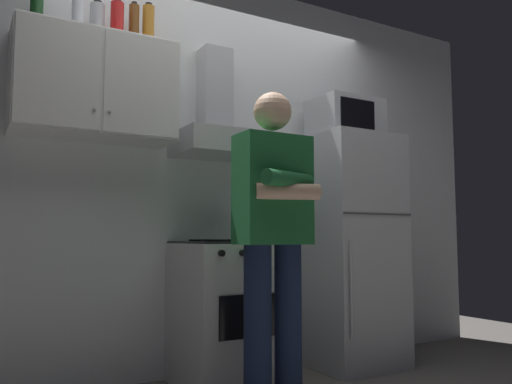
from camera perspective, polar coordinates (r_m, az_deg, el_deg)
The scene contains 12 objects.
back_wall_tiled at distance 3.54m, azimuth -4.81°, elevation 2.47°, with size 4.80×0.10×2.70m, color white.
upper_cabinet at distance 3.15m, azimuth -17.40°, elevation 11.10°, with size 0.90×0.37×0.60m.
stove_oven at distance 3.21m, azimuth -3.06°, elevation -13.19°, with size 0.60×0.62×0.87m.
range_hood at distance 3.36m, azimuth -3.94°, elevation 7.15°, with size 0.60×0.44×0.75m.
refrigerator at distance 3.70m, azimuth 10.31°, elevation -6.32°, with size 0.60×0.62×1.60m.
microwave at distance 3.81m, azimuth 9.90°, elevation 7.95°, with size 0.48×0.37×0.28m.
person_standing at distance 2.62m, azimuth 1.96°, elevation -4.74°, with size 0.38×0.33×1.64m.
bottle_beer_brown at distance 3.35m, azimuth -13.42°, elevation 17.68°, with size 0.06×0.06×0.26m.
bottle_vodka_clear at distance 3.26m, azimuth -19.17°, elevation 19.21°, with size 0.07×0.07×0.33m.
bottle_soda_red at distance 3.30m, azimuth -15.18°, elevation 17.91°, with size 0.08×0.08×0.24m.
bottle_canister_steel at distance 3.28m, azimuth -17.23°, elevation 17.80°, with size 0.08×0.08×0.21m.
bottle_liquor_amber at distance 3.38m, azimuth -11.88°, elevation 17.60°, with size 0.07×0.07×0.28m.
Camera 1 is at (-1.47, -2.59, 0.88)m, focal length 36.00 mm.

